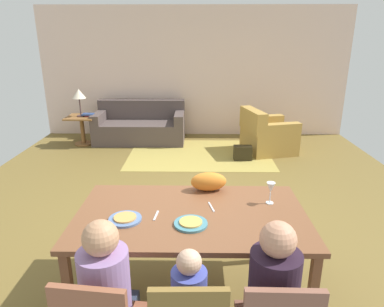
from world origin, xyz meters
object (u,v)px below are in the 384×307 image
cat (209,182)px  book_lower (91,115)px  plate_near_man (125,219)px  handbag (243,153)px  dining_table (191,220)px  couch (140,127)px  armchair (266,135)px  side_table (82,126)px  plate_near_child (191,224)px  person_man (109,304)px  table_lamp (79,95)px  person_woman (270,306)px  book_upper (88,114)px  wine_glass (271,189)px

cat → book_lower: size_ratio=1.45×
plate_near_man → handbag: 3.80m
book_lower → dining_table: bearing=-64.3°
couch → armchair: size_ratio=1.75×
plate_near_man → armchair: 4.41m
handbag → side_table: bearing=163.9°
plate_near_man → dining_table: bearing=13.5°
plate_near_man → plate_near_child: bearing=-6.9°
side_table → book_lower: 0.29m
plate_near_child → handbag: (0.86, 3.55, -0.64)m
plate_near_man → person_man: person_man is taller
plate_near_man → table_lamp: 4.74m
handbag → person_man: bearing=-108.3°
plate_near_child → cat: (0.15, 0.61, 0.08)m
dining_table → plate_near_man: (-0.50, -0.12, 0.07)m
person_woman → side_table: 5.70m
couch → table_lamp: (-1.13, -0.26, 0.71)m
side_table → table_lamp: 0.63m
couch → book_lower: couch is taller
plate_near_man → book_upper: (-1.62, 4.39, -0.15)m
armchair → side_table: 3.64m
dining_table → book_upper: dining_table is taller
person_man → table_lamp: (-1.77, 4.99, 0.50)m
handbag → armchair: bearing=44.4°
person_man → book_upper: (-1.62, 4.99, 0.11)m
person_man → wine_glass: bearing=37.9°
side_table → book_lower: bearing=7.0°
book_upper → handbag: bearing=-16.8°
person_man → couch: (-0.64, 5.25, -0.21)m
side_table → book_upper: (0.14, 0.00, 0.24)m
dining_table → book_upper: (-2.12, 4.27, -0.07)m
wine_glass → side_table: size_ratio=0.32×
person_woman → cat: 1.24m
wine_glass → side_table: bearing=125.4°
plate_near_child → person_woman: 0.77m
armchair → book_upper: (-3.47, 0.41, 0.30)m
plate_near_man → armchair: (1.85, 3.98, -0.45)m
book_lower → book_upper: book_upper is taller
plate_near_child → armchair: (1.36, 4.04, -0.45)m
couch → handbag: couch is taller
dining_table → side_table: bearing=117.9°
person_man → handbag: 4.32m
wine_glass → book_lower: 4.94m
plate_near_child → book_lower: size_ratio=1.14×
plate_near_man → armchair: size_ratio=0.24×
plate_near_man → side_table: 4.75m
armchair → plate_near_child: bearing=-108.5°
person_woman → couch: 5.50m
wine_glass → couch: bearing=112.3°
armchair → handbag: armchair is taller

